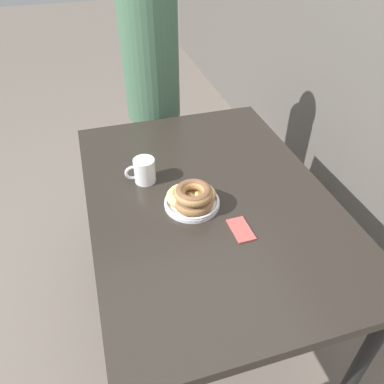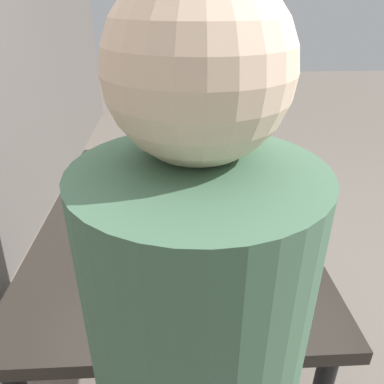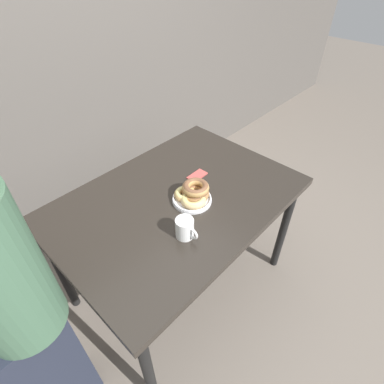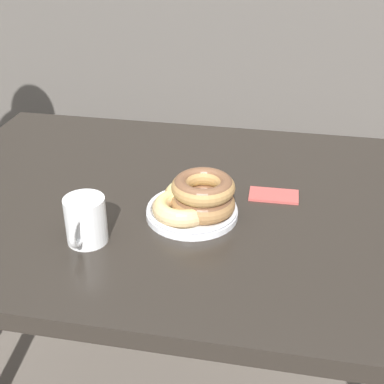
# 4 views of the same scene
# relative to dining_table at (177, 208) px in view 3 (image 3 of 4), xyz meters

# --- Properties ---
(ground_plane) EXTENTS (14.00, 14.00, 0.00)m
(ground_plane) POSITION_rel_dining_table_xyz_m (0.00, -0.14, -0.70)
(ground_plane) COLOR #70665B
(wall_back) EXTENTS (8.00, 0.05, 2.60)m
(wall_back) POSITION_rel_dining_table_xyz_m (0.00, 0.98, 0.60)
(wall_back) COLOR #56514C
(wall_back) RESTS_ON ground_plane
(dining_table) EXTENTS (1.27, 0.89, 0.78)m
(dining_table) POSITION_rel_dining_table_xyz_m (0.00, 0.00, 0.00)
(dining_table) COLOR #28231E
(dining_table) RESTS_ON ground_plane
(donut_plate) EXTENTS (0.23, 0.23, 0.10)m
(donut_plate) POSITION_rel_dining_table_xyz_m (0.04, -0.08, 0.12)
(donut_plate) COLOR white
(donut_plate) RESTS_ON dining_table
(coffee_mug) EXTENTS (0.08, 0.12, 0.10)m
(coffee_mug) POSITION_rel_dining_table_xyz_m (-0.16, -0.21, 0.13)
(coffee_mug) COLOR white
(coffee_mug) RESTS_ON dining_table
(person_figure) EXTENTS (0.33, 0.28, 1.52)m
(person_figure) POSITION_rel_dining_table_xyz_m (-0.83, -0.04, 0.07)
(person_figure) COLOR #232838
(person_figure) RESTS_ON ground_plane
(napkin) EXTENTS (0.12, 0.07, 0.01)m
(napkin) POSITION_rel_dining_table_xyz_m (0.21, 0.04, 0.08)
(napkin) COLOR #BC4C47
(napkin) RESTS_ON dining_table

